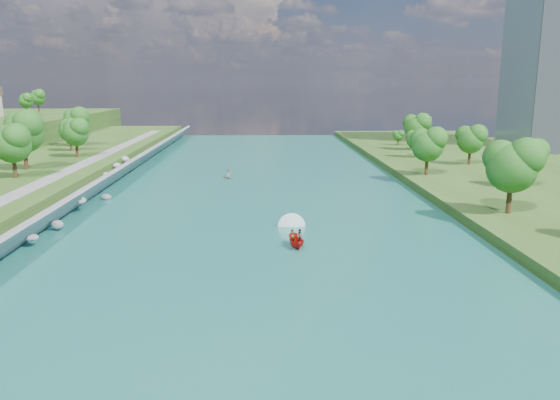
{
  "coord_description": "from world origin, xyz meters",
  "views": [
    {
      "loc": [
        0.95,
        -56.52,
        18.4
      ],
      "look_at": [
        3.52,
        17.52,
        2.5
      ],
      "focal_mm": 35.0,
      "sensor_mm": 36.0,
      "label": 1
    }
  ],
  "objects": [
    {
      "name": "riverside_path",
      "position": [
        -32.5,
        20.0,
        3.55
      ],
      "size": [
        3.0,
        200.0,
        0.1
      ],
      "primitive_type": "cube",
      "color": "gray",
      "rests_on": "berm_west"
    },
    {
      "name": "riprap_bank",
      "position": [
        -25.84,
        19.09,
        1.8
      ],
      "size": [
        4.59,
        236.0,
        4.05
      ],
      "color": "slate",
      "rests_on": "ground"
    },
    {
      "name": "ground",
      "position": [
        0.0,
        0.0,
        0.0
      ],
      "size": [
        260.0,
        260.0,
        0.0
      ],
      "primitive_type": "plane",
      "color": "#2D5119",
      "rests_on": "ground"
    },
    {
      "name": "motorboat",
      "position": [
        4.86,
        5.04,
        0.72
      ],
      "size": [
        3.6,
        18.77,
        2.16
      ],
      "rotation": [
        0.0,
        0.0,
        3.3
      ],
      "color": "#B5130E",
      "rests_on": "river_water"
    },
    {
      "name": "raft",
      "position": [
        -5.5,
        49.29,
        0.49
      ],
      "size": [
        2.96,
        3.1,
        1.73
      ],
      "rotation": [
        0.0,
        0.0,
        0.65
      ],
      "color": "#92949A",
      "rests_on": "river_water"
    },
    {
      "name": "trees_east",
      "position": [
        38.86,
        32.02,
        6.44
      ],
      "size": [
        19.21,
        137.72,
        11.7
      ],
      "color": "#1E4D14",
      "rests_on": "berm_east"
    },
    {
      "name": "office_tower",
      "position": [
        82.5,
        95.0,
        30.0
      ],
      "size": [
        22.0,
        22.0,
        60.0
      ],
      "primitive_type": "cube",
      "color": "gray",
      "rests_on": "ground"
    },
    {
      "name": "river_water",
      "position": [
        0.0,
        20.0,
        0.05
      ],
      "size": [
        55.0,
        240.0,
        0.1
      ],
      "primitive_type": "cube",
      "color": "#196252",
      "rests_on": "ground"
    }
  ]
}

